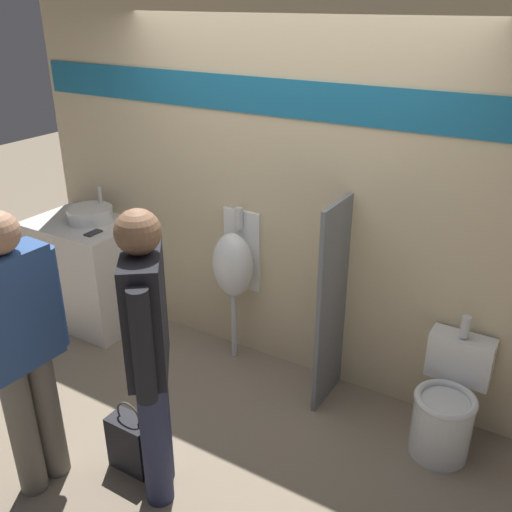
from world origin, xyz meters
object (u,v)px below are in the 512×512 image
Objects in this scene: person_in_vest at (20,346)px; person_with_lanyard at (149,350)px; cell_phone at (93,233)px; shopping_bag at (132,443)px; urinal_near_counter at (234,265)px; toilet at (447,406)px; sink_basin at (90,214)px.

person_with_lanyard is at bearing -61.49° from person_in_vest.
shopping_bag is at bearing -39.06° from cell_phone.
urinal_near_counter is 1.74m from toilet.
cell_phone is 2.84m from toilet.
cell_phone reaches higher than toilet.
person_in_vest is 3.53× the size of shopping_bag.
sink_basin is at bearing -174.87° from urinal_near_counter.
cell_phone is at bearing -164.58° from urinal_near_counter.
toilet is at bearing -49.99° from person_in_vest.
cell_phone is 1.59m from person_in_vest.
cell_phone reaches higher than shopping_bag.
urinal_near_counter is 0.72× the size of person_in_vest.
person_in_vest is (0.86, -1.34, 0.01)m from cell_phone.
cell_phone is at bearing 17.09° from person_with_lanyard.
toilet is 2.50m from person_in_vest.
person_in_vest reaches higher than toilet.
cell_phone is 0.08× the size of person_with_lanyard.
shopping_bag is at bearing -39.30° from sink_basin.
sink_basin is 0.22× the size of person_with_lanyard.
sink_basin is 1.87m from person_in_vest.
sink_basin is at bearing 37.26° from person_in_vest.
sink_basin is 0.77× the size of shopping_bag.
person_in_vest is at bearing 78.56° from person_with_lanyard.
person_in_vest is at bearing -57.42° from cell_phone.
shopping_bag is at bearing -84.57° from urinal_near_counter.
shopping_bag is (-1.54, -1.14, -0.12)m from toilet.
urinal_near_counter is 1.45m from shopping_bag.
shopping_bag is at bearing 43.70° from person_with_lanyard.
sink_basin is at bearing 140.70° from shopping_bag.
toilet is at bearing 2.97° from cell_phone.
toilet is 0.51× the size of person_in_vest.
urinal_near_counter is at bearing 15.42° from cell_phone.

